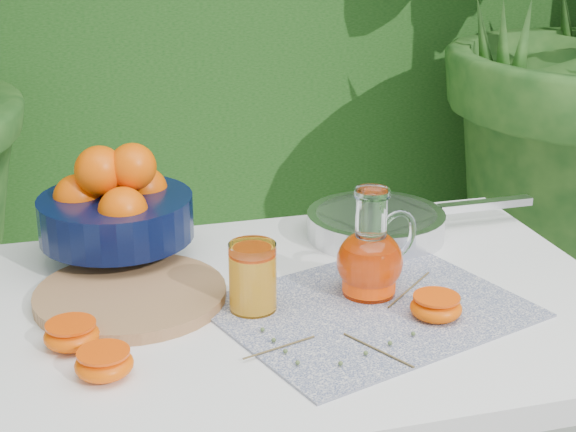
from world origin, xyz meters
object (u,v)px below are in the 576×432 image
object	(u,v)px
juice_pitcher	(371,258)
saute_pan	(378,223)
cutting_board	(131,295)
white_table	(291,349)
fruit_bowl	(115,207)

from	to	relation	value
juice_pitcher	saute_pan	world-z (taller)	juice_pitcher
cutting_board	saute_pan	size ratio (longest dim) A/B	0.67
cutting_board	juice_pitcher	xyz separation A→B (m)	(0.35, -0.08, 0.05)
saute_pan	white_table	bearing A→B (deg)	-135.80
juice_pitcher	saute_pan	xyz separation A→B (m)	(0.10, 0.22, -0.04)
white_table	juice_pitcher	world-z (taller)	juice_pitcher
fruit_bowl	saute_pan	world-z (taller)	fruit_bowl
white_table	saute_pan	world-z (taller)	saute_pan
white_table	juice_pitcher	size ratio (longest dim) A/B	6.00
white_table	fruit_bowl	xyz separation A→B (m)	(-0.24, 0.23, 0.17)
juice_pitcher	saute_pan	distance (m)	0.25
juice_pitcher	cutting_board	bearing A→B (deg)	167.81
white_table	fruit_bowl	world-z (taller)	fruit_bowl
juice_pitcher	white_table	bearing A→B (deg)	175.31
cutting_board	juice_pitcher	world-z (taller)	juice_pitcher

